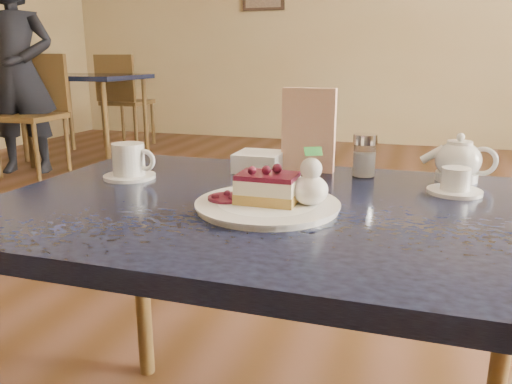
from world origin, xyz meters
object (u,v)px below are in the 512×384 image
(tea_set, at_px, (457,166))
(patron, at_px, (18,74))
(coffee_set, at_px, (130,163))
(cheesecake_slice, at_px, (268,188))
(dessert_plate, at_px, (267,206))
(bg_table_far_left, at_px, (89,150))
(main_table, at_px, (274,237))

(tea_set, relative_size, patron, 0.13)
(tea_set, bearing_deg, patron, 145.02)
(coffee_set, relative_size, patron, 0.08)
(cheesecake_slice, relative_size, tea_set, 0.49)
(tea_set, bearing_deg, dessert_plate, -137.53)
(cheesecake_slice, xyz_separation_m, tea_set, (0.35, 0.32, 0.00))
(coffee_set, xyz_separation_m, bg_table_far_left, (-2.45, 3.17, -0.65))
(dessert_plate, xyz_separation_m, cheesecake_slice, (0.00, -0.00, 0.03))
(dessert_plate, bearing_deg, main_table, 90.19)
(main_table, height_order, coffee_set, coffee_set)
(main_table, xyz_separation_m, dessert_plate, (0.00, -0.05, 0.08))
(dessert_plate, distance_m, tea_set, 0.47)
(coffee_set, bearing_deg, patron, 136.03)
(main_table, distance_m, cheesecake_slice, 0.12)
(dessert_plate, bearing_deg, cheesecake_slice, -63.43)
(dessert_plate, bearing_deg, bg_table_far_left, 130.49)
(main_table, bearing_deg, dessert_plate, -90.00)
(coffee_set, bearing_deg, bg_table_far_left, 127.69)
(dessert_plate, height_order, tea_set, tea_set)
(cheesecake_slice, xyz_separation_m, coffee_set, (-0.37, 0.14, -0.00))
(tea_set, relative_size, bg_table_far_left, 0.11)
(patron, bearing_deg, bg_table_far_left, 59.69)
(cheesecake_slice, bearing_deg, bg_table_far_left, 130.30)
(tea_set, distance_m, patron, 4.03)
(cheesecake_slice, bearing_deg, patron, 138.18)
(main_table, bearing_deg, patron, 138.68)
(dessert_plate, height_order, cheesecake_slice, cheesecake_slice)
(dessert_plate, relative_size, patron, 0.16)
(cheesecake_slice, relative_size, coffee_set, 0.86)
(main_table, xyz_separation_m, cheesecake_slice, (0.00, -0.05, 0.11))
(patron, bearing_deg, tea_set, -54.67)
(bg_table_far_left, distance_m, patron, 1.03)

